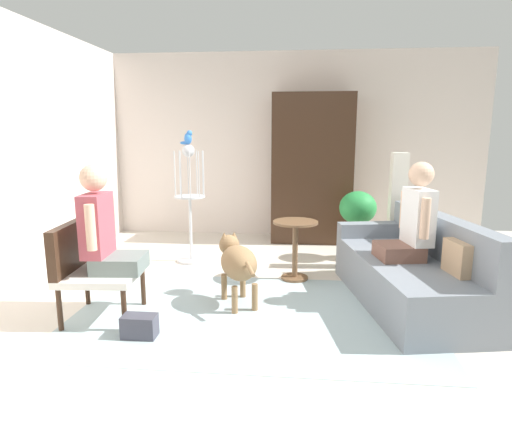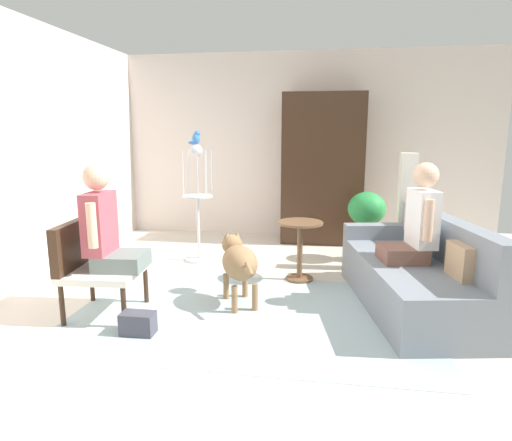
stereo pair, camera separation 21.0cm
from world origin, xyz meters
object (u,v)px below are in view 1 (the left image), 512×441
object	(u,v)px
bird_cage_stand	(190,206)
round_end_table	(295,242)
person_on_couch	(413,220)
dog	(237,262)
potted_plant	(357,215)
column_lamp	(397,212)
parrot	(188,138)
person_on_armchair	(104,229)
couch	(411,273)
handbag	(140,326)
armchair	(88,264)
armoire_cabinet	(312,169)

from	to	relation	value
bird_cage_stand	round_end_table	bearing A→B (deg)	-23.43
bird_cage_stand	person_on_couch	bearing A→B (deg)	-26.24
dog	potted_plant	xyz separation A→B (m)	(1.30, 1.66, 0.16)
column_lamp	parrot	bearing A→B (deg)	179.77
person_on_couch	round_end_table	size ratio (longest dim) A/B	1.36
person_on_armchair	column_lamp	distance (m)	3.30
round_end_table	bird_cage_stand	world-z (taller)	bird_cage_stand
couch	handbag	distance (m)	2.52
round_end_table	potted_plant	size ratio (longest dim) A/B	0.75
armchair	column_lamp	distance (m)	3.45
handbag	column_lamp	bearing A→B (deg)	41.46
column_lamp	person_on_couch	bearing A→B (deg)	-94.99
couch	potted_plant	bearing A→B (deg)	102.69
round_end_table	dog	bearing A→B (deg)	-124.71
person_on_armchair	parrot	world-z (taller)	parrot
handbag	parrot	bearing A→B (deg)	92.85
couch	armoire_cabinet	xyz separation A→B (m)	(-0.90, 2.42, 0.78)
parrot	armchair	bearing A→B (deg)	-104.65
parrot	round_end_table	bearing A→B (deg)	-23.45
person_on_armchair	handbag	world-z (taller)	person_on_armchair
person_on_couch	armchair	bearing A→B (deg)	-168.25
round_end_table	parrot	size ratio (longest dim) A/B	3.88
couch	dog	world-z (taller)	couch
bird_cage_stand	dog	bearing A→B (deg)	-59.62
round_end_table	bird_cage_stand	size ratio (longest dim) A/B	0.45
person_on_armchair	bird_cage_stand	size ratio (longest dim) A/B	0.63
round_end_table	dog	distance (m)	0.93
round_end_table	armoire_cabinet	xyz separation A→B (m)	(0.21, 1.83, 0.65)
dog	potted_plant	bearing A→B (deg)	51.89
person_on_couch	armoire_cabinet	size ratio (longest dim) A/B	0.42
bird_cage_stand	column_lamp	distance (m)	2.49
armchair	potted_plant	size ratio (longest dim) A/B	0.95
round_end_table	armoire_cabinet	world-z (taller)	armoire_cabinet
couch	parrot	xyz separation A→B (m)	(-2.42, 1.15, 1.24)
bird_cage_stand	parrot	distance (m)	0.83
person_on_couch	potted_plant	bearing A→B (deg)	101.48
couch	round_end_table	world-z (taller)	couch
dog	potted_plant	distance (m)	2.12
round_end_table	person_on_couch	bearing A→B (deg)	-29.48
person_on_armchair	round_end_table	distance (m)	2.04
bird_cage_stand	parrot	world-z (taller)	parrot
dog	bird_cage_stand	distance (m)	1.57
bird_cage_stand	parrot	bearing A→B (deg)	0.00
column_lamp	bird_cage_stand	bearing A→B (deg)	179.77
column_lamp	handbag	size ratio (longest dim) A/B	5.09
armchair	person_on_couch	distance (m)	2.93
person_on_couch	potted_plant	size ratio (longest dim) A/B	1.02
parrot	handbag	distance (m)	2.57
round_end_table	handbag	distance (m)	1.99
armoire_cabinet	bird_cage_stand	bearing A→B (deg)	-140.28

